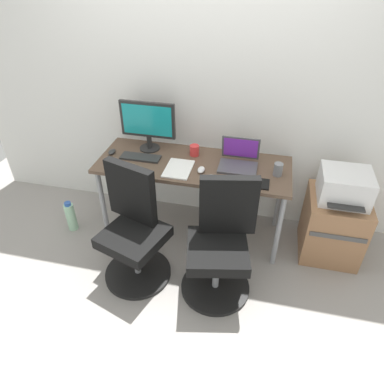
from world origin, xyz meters
name	(u,v)px	position (x,y,z in m)	size (l,w,h in m)	color
ground_plane	(193,230)	(0.00, 0.00, 0.00)	(5.28, 5.28, 0.00)	gray
back_wall	(204,82)	(0.00, 0.38, 1.30)	(4.40, 0.04, 2.60)	white
desk	(193,171)	(0.00, 0.00, 0.67)	(1.61, 0.60, 0.74)	brown
office_chair_left	(134,230)	(-0.34, -0.57, 0.42)	(0.55, 0.55, 0.94)	black
office_chair_right	(220,244)	(0.34, -0.57, 0.42)	(0.54, 0.54, 0.94)	black
side_cabinet	(332,226)	(1.21, 0.01, 0.29)	(0.47, 0.49, 0.57)	#996B47
printer	(345,186)	(1.21, 0.01, 0.69)	(0.38, 0.40, 0.24)	silver
water_bottle_on_floor	(71,216)	(-1.13, -0.23, 0.15)	(0.09, 0.09, 0.31)	#A5D8B2
desktop_monitor	(148,123)	(-0.44, 0.16, 0.99)	(0.48, 0.18, 0.43)	#262626
open_laptop	(239,159)	(0.37, 0.06, 0.80)	(0.31, 0.27, 0.22)	#4C4C51
keyboard_by_monitor	(141,157)	(-0.46, -0.02, 0.75)	(0.34, 0.12, 0.02)	#2D2D2D
keyboard_by_laptop	(231,182)	(0.34, -0.22, 0.75)	(0.34, 0.12, 0.02)	#B7B7B7
mouse_by_monitor	(201,170)	(0.09, -0.11, 0.76)	(0.06, 0.10, 0.03)	silver
mouse_by_laptop	(112,152)	(-0.73, 0.01, 0.76)	(0.06, 0.10, 0.03)	#2D2D2D
coffee_mug	(194,150)	(-0.02, 0.14, 0.79)	(0.08, 0.08, 0.09)	red
pen_cup	(278,169)	(0.69, -0.03, 0.79)	(0.07, 0.07, 0.10)	slate
phone_near_monitor	(265,184)	(0.60, -0.19, 0.75)	(0.07, 0.14, 0.01)	black
paper_pile	(178,169)	(-0.10, -0.12, 0.75)	(0.21, 0.30, 0.01)	white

